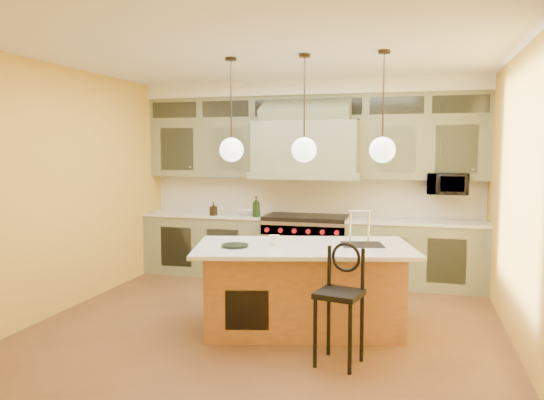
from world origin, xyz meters
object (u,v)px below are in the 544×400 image
(range, at_px, (306,247))
(kitchen_island, at_px, (304,286))
(counter_stool, at_px, (340,296))
(microwave, at_px, (447,184))

(range, bearing_deg, kitchen_island, -79.15)
(range, relative_size, kitchen_island, 0.48)
(counter_stool, height_order, microwave, microwave)
(range, relative_size, counter_stool, 1.11)
(kitchen_island, bearing_deg, range, 86.65)
(kitchen_island, height_order, microwave, microwave)
(kitchen_island, distance_m, microwave, 2.88)
(counter_stool, relative_size, microwave, 2.00)
(counter_stool, bearing_deg, range, 119.71)
(kitchen_island, relative_size, counter_stool, 2.28)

